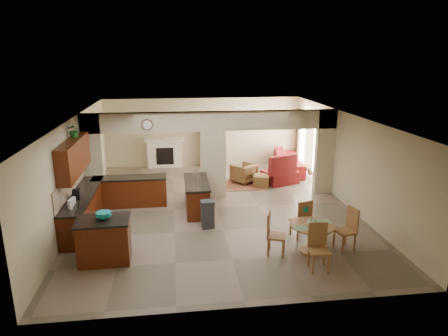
{
  "coord_description": "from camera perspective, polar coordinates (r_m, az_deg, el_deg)",
  "views": [
    {
      "loc": [
        -1.22,
        -11.26,
        4.48
      ],
      "look_at": [
        0.27,
        0.3,
        1.17
      ],
      "focal_mm": 32.0,
      "sensor_mm": 36.0,
      "label": 1
    }
  ],
  "objects": [
    {
      "name": "peninsula",
      "position": [
        11.87,
        -3.91,
        -3.99
      ],
      "size": [
        0.7,
        1.85,
        0.91
      ],
      "color": "#3C1406",
      "rests_on": "floor"
    },
    {
      "name": "fireplace",
      "position": [
        16.56,
        -8.44,
        2.18
      ],
      "size": [
        1.6,
        0.35,
        1.2
      ],
      "color": "white",
      "rests_on": "floor"
    },
    {
      "name": "chaise",
      "position": [
        14.6,
        7.95,
        -1.26
      ],
      "size": [
        1.35,
        1.23,
        0.44
      ],
      "primitive_type": "cube",
      "rotation": [
        0.0,
        0.0,
        0.35
      ],
      "color": "maroon",
      "rests_on": "floor"
    },
    {
      "name": "teal_bowl",
      "position": [
        9.22,
        -16.81,
        -6.5
      ],
      "size": [
        0.33,
        0.33,
        0.16
      ],
      "primitive_type": "cylinder",
      "color": "teal",
      "rests_on": "kitchen_island"
    },
    {
      "name": "ottoman",
      "position": [
        14.16,
        5.37,
        -1.81
      ],
      "size": [
        0.68,
        0.68,
        0.4
      ],
      "primitive_type": "cube",
      "rotation": [
        0.0,
        0.0,
        -0.29
      ],
      "color": "maroon",
      "rests_on": "floor"
    },
    {
      "name": "shelving_unit",
      "position": [
        16.55,
        -1.71,
        3.36
      ],
      "size": [
        1.0,
        0.32,
        1.8
      ],
      "primitive_type": "cube",
      "color": "#A17237",
      "rests_on": "floor"
    },
    {
      "name": "chair_south",
      "position": [
        8.96,
        13.32,
        -10.59
      ],
      "size": [
        0.45,
        0.45,
        1.02
      ],
      "rotation": [
        0.0,
        0.0,
        -0.07
      ],
      "color": "#A17237",
      "rests_on": "floor"
    },
    {
      "name": "sofa",
      "position": [
        16.1,
        9.23,
        0.94
      ],
      "size": [
        2.84,
        1.54,
        0.79
      ],
      "primitive_type": "imported",
      "rotation": [
        0.0,
        0.0,
        1.38
      ],
      "color": "maroon",
      "rests_on": "floor"
    },
    {
      "name": "kitchen_counter",
      "position": [
        11.9,
        -16.8,
        -4.57
      ],
      "size": [
        2.52,
        3.29,
        1.48
      ],
      "color": "#3C1406",
      "rests_on": "floor"
    },
    {
      "name": "partition_right_pier",
      "position": [
        13.57,
        14.16,
        2.25
      ],
      "size": [
        0.6,
        0.25,
        2.8
      ],
      "primitive_type": "cube",
      "color": "beige",
      "rests_on": "floor"
    },
    {
      "name": "trash_can",
      "position": [
        10.74,
        -2.37,
        -6.76
      ],
      "size": [
        0.36,
        0.31,
        0.7
      ],
      "primitive_type": "cube",
      "rotation": [
        0.0,
        0.0,
        0.1
      ],
      "color": "#2E2E31",
      "rests_on": "floor"
    },
    {
      "name": "wall_clock",
      "position": [
        12.31,
        -10.92,
        6.08
      ],
      "size": [
        0.34,
        0.03,
        0.34
      ],
      "primitive_type": "cylinder",
      "rotation": [
        1.57,
        0.0,
        0.0
      ],
      "color": "#4A2A18",
      "rests_on": "partition_header"
    },
    {
      "name": "chair_north",
      "position": [
        10.26,
        11.12,
        -6.97
      ],
      "size": [
        0.52,
        0.52,
        1.02
      ],
      "rotation": [
        0.0,
        0.0,
        3.42
      ],
      "color": "#A17237",
      "rests_on": "floor"
    },
    {
      "name": "kitchen_island",
      "position": [
        9.42,
        -16.73,
        -9.83
      ],
      "size": [
        1.18,
        0.86,
        1.0
      ],
      "rotation": [
        0.0,
        0.0,
        0.03
      ],
      "color": "#3C1406",
      "rests_on": "floor"
    },
    {
      "name": "ceiling_fan",
      "position": [
        14.65,
        3.48,
        8.3
      ],
      "size": [
        1.0,
        1.0,
        0.1
      ],
      "primitive_type": "cylinder",
      "color": "white",
      "rests_on": "ceiling"
    },
    {
      "name": "wall_right",
      "position": [
        12.79,
        17.01,
        1.22
      ],
      "size": [
        0.0,
        10.0,
        10.0
      ],
      "primitive_type": "plane",
      "rotation": [
        1.57,
        0.0,
        -1.57
      ],
      "color": "beige",
      "rests_on": "floor"
    },
    {
      "name": "drape_a_right",
      "position": [
        15.42,
        12.38,
        3.21
      ],
      "size": [
        0.1,
        0.28,
        2.3
      ],
      "primitive_type": "cube",
      "color": "#41221A",
      "rests_on": "wall_right"
    },
    {
      "name": "wall_back",
      "position": [
        16.6,
        -2.99,
        5.14
      ],
      "size": [
        8.0,
        0.0,
        8.0
      ],
      "primitive_type": "plane",
      "rotation": [
        1.57,
        0.0,
        0.0
      ],
      "color": "beige",
      "rests_on": "floor"
    },
    {
      "name": "partition_left_pier",
      "position": [
        12.89,
        -18.2,
        1.22
      ],
      "size": [
        0.6,
        0.25,
        2.8
      ],
      "primitive_type": "cube",
      "color": "beige",
      "rests_on": "floor"
    },
    {
      "name": "partition_header",
      "position": [
        12.48,
        -1.63,
        6.72
      ],
      "size": [
        8.0,
        0.25,
        0.6
      ],
      "primitive_type": "cube",
      "color": "beige",
      "rests_on": "partition_center_pier"
    },
    {
      "name": "ceiling",
      "position": [
        11.45,
        -1.14,
        7.42
      ],
      "size": [
        10.0,
        10.0,
        0.0
      ],
      "primitive_type": "plane",
      "rotation": [
        3.14,
        0.0,
        0.0
      ],
      "color": "white",
      "rests_on": "wall_back"
    },
    {
      "name": "chair_west",
      "position": [
        9.38,
        7.01,
        -9.0
      ],
      "size": [
        0.54,
        0.54,
        1.02
      ],
      "rotation": [
        0.0,
        0.0,
        1.23
      ],
      "color": "#A17237",
      "rests_on": "floor"
    },
    {
      "name": "chair_east",
      "position": [
        10.0,
        17.33,
        -8.02
      ],
      "size": [
        0.51,
        0.51,
        1.02
      ],
      "rotation": [
        0.0,
        0.0,
        4.96
      ],
      "color": "#A17237",
      "rests_on": "floor"
    },
    {
      "name": "upper_cabinets",
      "position": [
        11.08,
        -20.69,
        1.46
      ],
      "size": [
        0.35,
        2.4,
        0.9
      ],
      "primitive_type": "cube",
      "color": "#3C1406",
      "rests_on": "wall_left"
    },
    {
      "name": "dining_table",
      "position": [
        9.63,
        12.43,
        -9.13
      ],
      "size": [
        1.02,
        1.02,
        0.7
      ],
      "color": "#A17237",
      "rests_on": "floor"
    },
    {
      "name": "rug",
      "position": [
        14.3,
        2.79,
        -2.4
      ],
      "size": [
        1.6,
        1.3,
        0.01
      ],
      "primitive_type": "cube",
      "color": "#985237",
      "rests_on": "floor"
    },
    {
      "name": "plant",
      "position": [
        11.29,
        -20.61,
        5.12
      ],
      "size": [
        0.45,
        0.42,
        0.4
      ],
      "primitive_type": "imported",
      "rotation": [
        0.0,
        0.0,
        0.34
      ],
      "color": "#144B17",
      "rests_on": "upper_cabinets"
    },
    {
      "name": "wall_front",
      "position": [
        7.09,
        3.37,
        -9.94
      ],
      "size": [
        8.0,
        0.0,
        8.0
      ],
      "primitive_type": "plane",
      "rotation": [
        -1.57,
        0.0,
        0.0
      ],
      "color": "beige",
      "rests_on": "floor"
    },
    {
      "name": "window_a",
      "position": [
        14.89,
        13.29,
        2.7
      ],
      "size": [
        0.02,
        0.9,
        1.9
      ],
      "primitive_type": "cube",
      "color": "white",
      "rests_on": "wall_right"
    },
    {
      "name": "armchair",
      "position": [
        14.48,
        2.83,
        -0.75
      ],
      "size": [
        1.05,
        1.06,
        0.69
      ],
      "primitive_type": "imported",
      "rotation": [
        0.0,
        0.0,
        3.81
      ],
      "color": "maroon",
      "rests_on": "floor"
    },
    {
      "name": "wall_left",
      "position": [
        12.0,
        -20.45,
        -0.03
      ],
      "size": [
        0.0,
        10.0,
        10.0
      ],
      "primitive_type": "plane",
      "rotation": [
        1.57,
        0.0,
        1.57
      ],
      "color": "beige",
      "rests_on": "floor"
    },
    {
      "name": "drape_b_right",
      "position": [
        17.0,
        10.49,
        4.47
      ],
      "size": [
        0.1,
        0.28,
        2.3
      ],
      "primitive_type": "cube",
      "color": "#41221A",
      "rests_on": "wall_right"
    },
    {
      "name": "floor",
      "position": [
        12.18,
        -1.07,
        -5.72
      ],
      "size": [
        10.0,
        10.0,
        0.0
      ],
      "primitive_type": "plane",
      "color": "#756251",
      "rests_on": "ground"
    },
    {
      "name": "drape_a_left",
      "position": [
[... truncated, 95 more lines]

